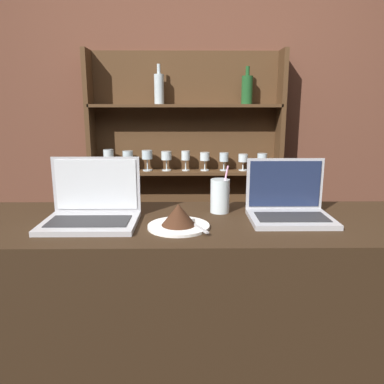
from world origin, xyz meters
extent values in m
cube|color=black|center=(0.00, 0.27, 0.51)|extent=(1.77, 0.55, 1.02)
cube|color=brown|center=(0.00, 1.64, 1.35)|extent=(7.00, 0.06, 2.70)
cube|color=#472D19|center=(-0.69, 1.52, 0.89)|extent=(0.03, 0.18, 1.78)
cube|color=#472D19|center=(0.58, 1.52, 0.89)|extent=(0.03, 0.18, 1.78)
cube|color=#472D19|center=(-0.06, 1.60, 0.89)|extent=(1.30, 0.02, 1.78)
cube|color=#472D19|center=(-0.06, 1.52, 0.53)|extent=(1.26, 0.18, 0.02)
cube|color=#472D19|center=(-0.06, 1.52, 0.98)|extent=(1.26, 0.18, 0.02)
cube|color=#472D19|center=(-0.06, 1.52, 1.43)|extent=(1.26, 0.18, 0.02)
cylinder|color=silver|center=(-0.58, 1.52, 0.99)|extent=(0.06, 0.06, 0.01)
cylinder|color=silver|center=(-0.58, 1.52, 1.03)|extent=(0.01, 0.01, 0.07)
cylinder|color=silver|center=(-0.58, 1.52, 1.10)|extent=(0.07, 0.07, 0.07)
cylinder|color=silver|center=(-0.45, 1.52, 0.99)|extent=(0.06, 0.06, 0.01)
cylinder|color=silver|center=(-0.45, 1.52, 1.03)|extent=(0.01, 0.01, 0.06)
cylinder|color=silver|center=(-0.45, 1.52, 1.09)|extent=(0.07, 0.07, 0.07)
cylinder|color=silver|center=(-0.32, 1.52, 0.99)|extent=(0.06, 0.06, 0.01)
cylinder|color=silver|center=(-0.32, 1.52, 1.03)|extent=(0.01, 0.01, 0.07)
cylinder|color=silver|center=(-0.32, 1.52, 1.10)|extent=(0.07, 0.07, 0.06)
cylinder|color=silver|center=(-0.19, 1.52, 0.99)|extent=(0.06, 0.06, 0.01)
cylinder|color=silver|center=(-0.19, 1.52, 1.03)|extent=(0.01, 0.01, 0.07)
cylinder|color=silver|center=(-0.19, 1.52, 1.09)|extent=(0.07, 0.07, 0.06)
cylinder|color=silver|center=(-0.06, 1.52, 0.99)|extent=(0.05, 0.05, 0.01)
cylinder|color=silver|center=(-0.06, 1.52, 1.03)|extent=(0.01, 0.01, 0.07)
cylinder|color=silver|center=(-0.06, 1.52, 1.09)|extent=(0.06, 0.06, 0.06)
cylinder|color=silver|center=(0.07, 1.52, 0.99)|extent=(0.06, 0.06, 0.01)
cylinder|color=silver|center=(0.07, 1.52, 1.03)|extent=(0.01, 0.01, 0.06)
cylinder|color=silver|center=(0.07, 1.52, 1.09)|extent=(0.07, 0.07, 0.06)
cylinder|color=silver|center=(0.21, 1.52, 0.99)|extent=(0.06, 0.06, 0.01)
cylinder|color=silver|center=(0.21, 1.52, 1.02)|extent=(0.01, 0.01, 0.06)
cylinder|color=silver|center=(0.21, 1.52, 1.08)|extent=(0.06, 0.06, 0.06)
cylinder|color=silver|center=(0.34, 1.52, 0.99)|extent=(0.06, 0.06, 0.01)
cylinder|color=silver|center=(0.34, 1.52, 1.02)|extent=(0.01, 0.01, 0.06)
cylinder|color=silver|center=(0.34, 1.52, 1.08)|extent=(0.06, 0.06, 0.05)
cylinder|color=silver|center=(0.47, 1.52, 0.99)|extent=(0.06, 0.06, 0.01)
cylinder|color=silver|center=(0.47, 1.52, 1.03)|extent=(0.01, 0.01, 0.06)
cylinder|color=silver|center=(0.47, 1.52, 1.08)|extent=(0.07, 0.07, 0.05)
cylinder|color=#1E4C23|center=(0.35, 1.52, 1.53)|extent=(0.07, 0.07, 0.18)
cylinder|color=#1E4C23|center=(0.35, 1.52, 1.65)|extent=(0.03, 0.03, 0.06)
cylinder|color=#B2C1C6|center=(-0.23, 1.52, 1.53)|extent=(0.06, 0.06, 0.19)
cylinder|color=#B2C1C6|center=(-0.23, 1.52, 1.66)|extent=(0.02, 0.02, 0.06)
cube|color=#ADADB2|center=(-0.38, 0.22, 1.03)|extent=(0.32, 0.24, 0.02)
cube|color=#28282B|center=(-0.38, 0.21, 1.04)|extent=(0.27, 0.13, 0.00)
cube|color=#ADADB2|center=(-0.38, 0.34, 1.14)|extent=(0.32, 0.00, 0.21)
cube|color=silver|center=(-0.38, 0.34, 1.14)|extent=(0.30, 0.01, 0.19)
cube|color=#ADADB2|center=(0.33, 0.26, 1.03)|extent=(0.29, 0.22, 0.02)
cube|color=#28282B|center=(0.33, 0.25, 1.04)|extent=(0.25, 0.12, 0.00)
cube|color=#ADADB2|center=(0.33, 0.37, 1.13)|extent=(0.29, 0.00, 0.20)
cube|color=#1E2847|center=(0.33, 0.37, 1.13)|extent=(0.27, 0.01, 0.18)
cylinder|color=white|center=(-0.07, 0.19, 1.02)|extent=(0.21, 0.21, 0.01)
cone|color=#381E11|center=(-0.07, 0.19, 1.06)|extent=(0.12, 0.12, 0.07)
cube|color=#B7B7BC|center=(-0.02, 0.18, 1.03)|extent=(0.08, 0.16, 0.00)
cylinder|color=silver|center=(0.08, 0.39, 1.08)|extent=(0.07, 0.07, 0.13)
cylinder|color=#EA9EC6|center=(0.10, 0.39, 1.11)|extent=(0.04, 0.01, 0.18)
camera|label=1|loc=(-0.04, -1.02, 1.42)|focal=35.00mm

